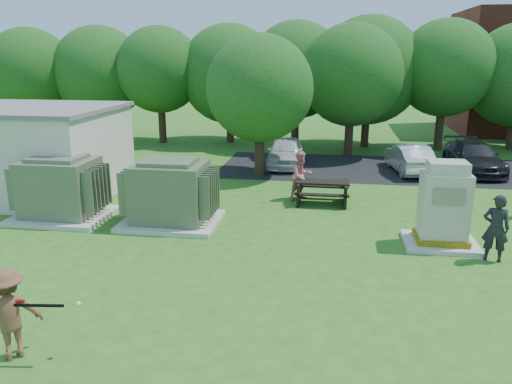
% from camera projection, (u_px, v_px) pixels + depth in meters
% --- Properties ---
extents(ground, '(120.00, 120.00, 0.00)m').
position_uv_depth(ground, '(229.00, 295.00, 11.20)').
color(ground, '#2D6619').
rests_on(ground, ground).
extents(parking_strip, '(20.00, 6.00, 0.01)m').
position_uv_depth(parking_strip, '(437.00, 171.00, 23.01)').
color(parking_strip, '#232326').
rests_on(parking_strip, ground).
extents(transformer_left, '(3.00, 2.40, 2.07)m').
position_uv_depth(transformer_left, '(61.00, 189.00, 16.18)').
color(transformer_left, beige).
rests_on(transformer_left, ground).
extents(transformer_right, '(3.00, 2.40, 2.07)m').
position_uv_depth(transformer_right, '(170.00, 194.00, 15.63)').
color(transformer_right, beige).
rests_on(transformer_right, ground).
extents(generator_cabinet, '(1.98, 1.62, 2.42)m').
position_uv_depth(generator_cabinet, '(443.00, 209.00, 13.82)').
color(generator_cabinet, beige).
rests_on(generator_cabinet, ground).
extents(picnic_table, '(1.91, 1.43, 0.82)m').
position_uv_depth(picnic_table, '(322.00, 189.00, 17.92)').
color(picnic_table, black).
rests_on(picnic_table, ground).
extents(batter, '(1.22, 1.21, 1.69)m').
position_uv_depth(batter, '(9.00, 314.00, 8.72)').
color(batter, brown).
rests_on(batter, ground).
extents(person_by_generator, '(0.74, 0.57, 1.79)m').
position_uv_depth(person_by_generator, '(496.00, 228.00, 12.82)').
color(person_by_generator, black).
rests_on(person_by_generator, ground).
extents(person_at_picnic, '(1.12, 1.09, 1.81)m').
position_uv_depth(person_at_picnic, '(301.00, 175.00, 18.29)').
color(person_at_picnic, '#D36F77').
rests_on(person_at_picnic, ground).
extents(car_white, '(1.76, 4.06, 1.36)m').
position_uv_depth(car_white, '(285.00, 152.00, 23.83)').
color(car_white, silver).
rests_on(car_white, ground).
extents(car_silver_a, '(1.92, 4.06, 1.29)m').
position_uv_depth(car_silver_a, '(409.00, 158.00, 22.55)').
color(car_silver_a, silver).
rests_on(car_silver_a, ground).
extents(car_dark, '(2.17, 4.73, 1.34)m').
position_uv_depth(car_dark, '(474.00, 157.00, 22.67)').
color(car_dark, black).
rests_on(car_dark, ground).
extents(batting_equipment, '(1.15, 0.44, 0.17)m').
position_uv_depth(batting_equipment, '(41.00, 304.00, 8.53)').
color(batting_equipment, black).
rests_on(batting_equipment, ground).
extents(tree_row, '(41.30, 13.30, 7.30)m').
position_uv_depth(tree_row, '(328.00, 73.00, 27.43)').
color(tree_row, '#47301E').
rests_on(tree_row, ground).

